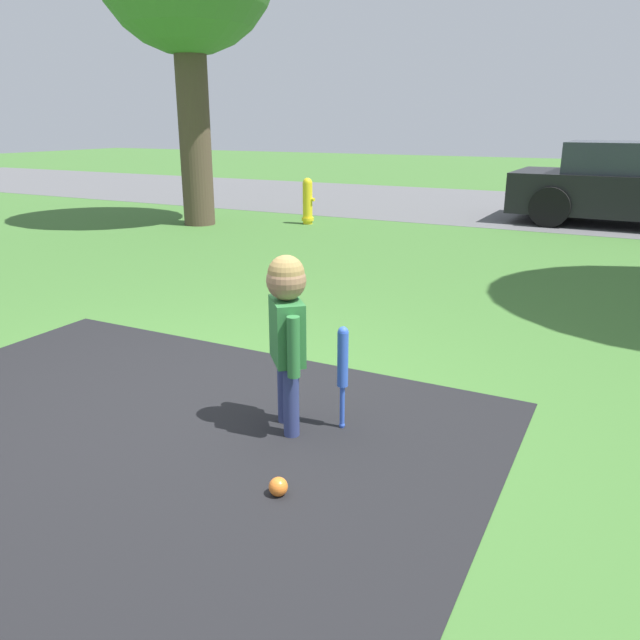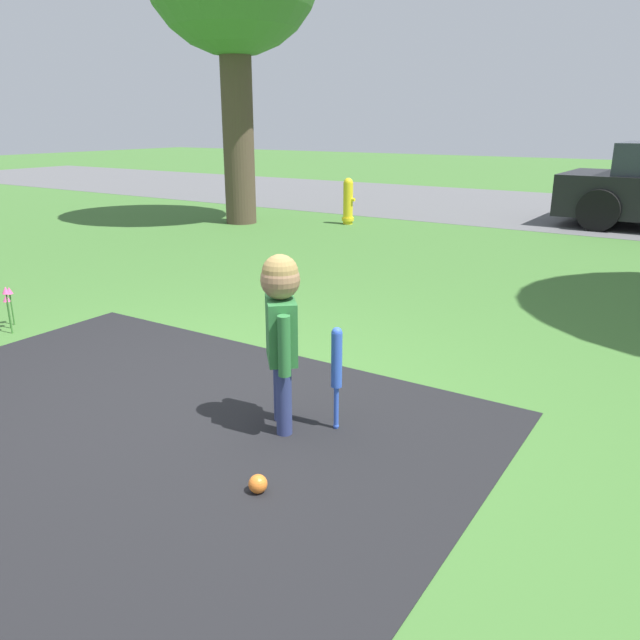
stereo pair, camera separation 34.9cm
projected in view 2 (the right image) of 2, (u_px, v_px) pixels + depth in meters
name	position (u px, v px, depth m)	size (l,w,h in m)	color
ground_plane	(202.00, 402.00, 3.95)	(60.00, 60.00, 0.00)	#3D6B2D
street_strip	(569.00, 210.00, 12.54)	(40.00, 6.00, 0.01)	#59595B
child	(281.00, 318.00, 3.44)	(0.30, 0.33, 1.02)	navy
baseball_bat	(337.00, 364.00, 3.49)	(0.06, 0.06, 0.62)	blue
sports_ball	(258.00, 484.00, 2.98)	(0.09, 0.09, 0.09)	orange
fire_hydrant	(348.00, 202.00, 10.72)	(0.23, 0.21, 0.79)	yellow
flower_bed	(1.00, 294.00, 5.30)	(0.49, 0.21, 0.41)	#38702D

